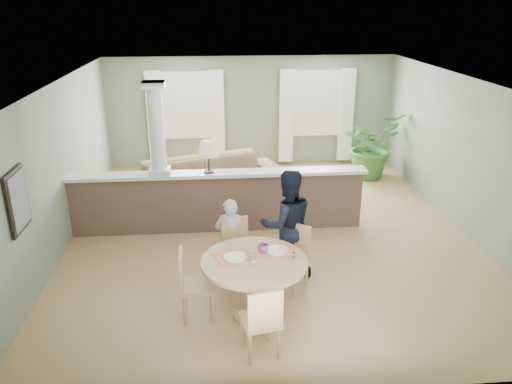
{
  "coord_description": "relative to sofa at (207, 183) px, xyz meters",
  "views": [
    {
      "loc": [
        -0.94,
        -8.13,
        3.95
      ],
      "look_at": [
        -0.32,
        -1.0,
        1.18
      ],
      "focal_mm": 35.0,
      "sensor_mm": 36.0,
      "label": 1
    }
  ],
  "objects": [
    {
      "name": "sofa",
      "position": [
        0.0,
        0.0,
        0.0
      ],
      "size": [
        3.41,
        2.18,
        0.93
      ],
      "primitive_type": "imported",
      "rotation": [
        0.0,
        0.0,
        0.32
      ],
      "color": "olive",
      "rests_on": "ground"
    },
    {
      "name": "man_person",
      "position": [
        1.2,
        -2.92,
        0.38
      ],
      "size": [
        0.9,
        0.75,
        1.69
      ],
      "primitive_type": "imported",
      "rotation": [
        0.0,
        0.0,
        3.29
      ],
      "color": "black",
      "rests_on": "ground"
    },
    {
      "name": "chair_near",
      "position": [
        0.65,
        -4.78,
        0.06
      ],
      "size": [
        0.51,
        0.51,
        0.96
      ],
      "rotation": [
        0.0,
        0.0,
        3.36
      ],
      "color": "tan",
      "rests_on": "ground"
    },
    {
      "name": "pony_wall",
      "position": [
        0.12,
        -1.22,
        0.24
      ],
      "size": [
        5.32,
        0.38,
        2.7
      ],
      "color": "brown",
      "rests_on": "ground"
    },
    {
      "name": "houseplant",
      "position": [
        3.81,
        1.42,
        0.3
      ],
      "size": [
        1.8,
        1.74,
        1.54
      ],
      "primitive_type": "imported",
      "rotation": [
        0.0,
        0.0,
        0.55
      ],
      "color": "#386D2B",
      "rests_on": "ground"
    },
    {
      "name": "dining_table",
      "position": [
        0.63,
        -3.93,
        0.2
      ],
      "size": [
        1.38,
        1.38,
        0.94
      ],
      "rotation": [
        0.0,
        0.0,
        0.33
      ],
      "color": "tan",
      "rests_on": "ground"
    },
    {
      "name": "chair_far_boy",
      "position": [
        0.46,
        -3.01,
        0.07
      ],
      "size": [
        0.55,
        0.55,
        0.96
      ],
      "rotation": [
        0.0,
        0.0,
        0.31
      ],
      "color": "tan",
      "rests_on": "ground"
    },
    {
      "name": "chair_far_man",
      "position": [
        1.25,
        -3.24,
        0.06
      ],
      "size": [
        0.6,
        0.6,
        0.95
      ],
      "rotation": [
        0.0,
        0.0,
        -0.69
      ],
      "color": "tan",
      "rests_on": "ground"
    },
    {
      "name": "ground",
      "position": [
        1.11,
        -1.42,
        -0.46
      ],
      "size": [
        8.0,
        8.0,
        0.0
      ],
      "primitive_type": "plane",
      "color": "tan",
      "rests_on": "ground"
    },
    {
      "name": "room_shell",
      "position": [
        1.08,
        -0.8,
        1.35
      ],
      "size": [
        7.02,
        8.02,
        2.71
      ],
      "color": "gray",
      "rests_on": "ground"
    },
    {
      "name": "child_person",
      "position": [
        0.36,
        -2.86,
        0.16
      ],
      "size": [
        0.47,
        0.32,
        1.25
      ],
      "primitive_type": "imported",
      "rotation": [
        0.0,
        0.0,
        3.11
      ],
      "color": "#A6A6AB",
      "rests_on": "ground"
    },
    {
      "name": "chair_side",
      "position": [
        -0.18,
        -3.91,
        0.07
      ],
      "size": [
        0.45,
        0.45,
        0.97
      ],
      "rotation": [
        0.0,
        0.0,
        1.6
      ],
      "color": "tan",
      "rests_on": "ground"
    }
  ]
}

